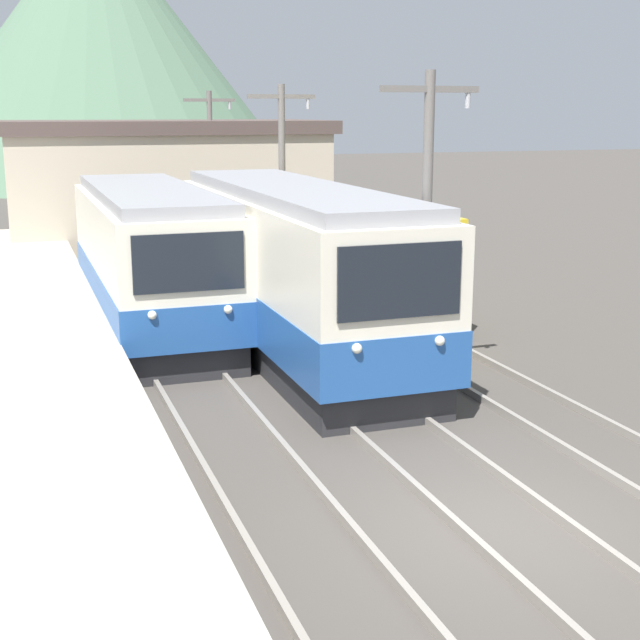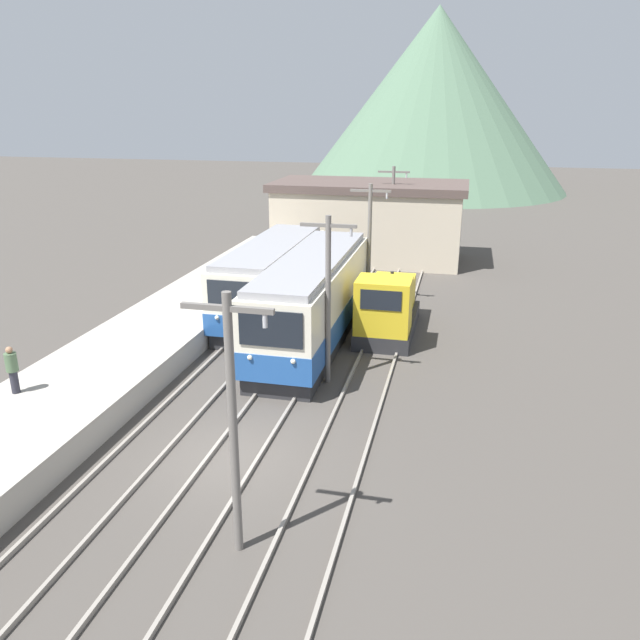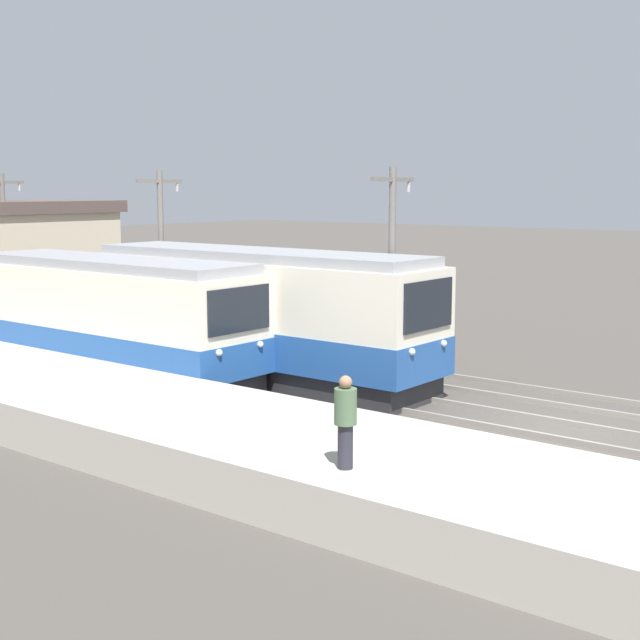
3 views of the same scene
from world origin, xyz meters
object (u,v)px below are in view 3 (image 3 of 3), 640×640
(shunting_locomotive, at_px, (275,322))
(catenary_mast_far, at_px, (162,253))
(catenary_mast_distant, at_px, (5,242))
(commuter_train_center, at_px, (257,320))
(catenary_mast_mid, at_px, (392,268))
(person_on_platform, at_px, (345,418))
(commuter_train_left, at_px, (112,324))

(shunting_locomotive, relative_size, catenary_mast_far, 0.92)
(catenary_mast_far, distance_m, catenary_mast_distant, 9.58)
(commuter_train_center, xyz_separation_m, catenary_mast_mid, (1.51, -3.75, 1.64))
(catenary_mast_far, height_order, person_on_platform, catenary_mast_far)
(commuter_train_center, height_order, shunting_locomotive, commuter_train_center)
(catenary_mast_mid, xyz_separation_m, catenary_mast_distant, (0.00, 19.16, 0.00))
(commuter_train_center, relative_size, catenary_mast_distant, 1.90)
(commuter_train_left, height_order, person_on_platform, commuter_train_left)
(catenary_mast_mid, distance_m, catenary_mast_far, 9.58)
(commuter_train_left, height_order, commuter_train_center, commuter_train_center)
(shunting_locomotive, height_order, catenary_mast_distant, catenary_mast_distant)
(commuter_train_center, height_order, catenary_mast_distant, catenary_mast_distant)
(catenary_mast_distant, relative_size, person_on_platform, 3.92)
(catenary_mast_distant, distance_m, person_on_platform, 26.12)
(catenary_mast_mid, relative_size, person_on_platform, 3.92)
(commuter_train_left, height_order, catenary_mast_distant, catenary_mast_distant)
(commuter_train_center, height_order, person_on_platform, commuter_train_center)
(commuter_train_left, relative_size, person_on_platform, 6.53)
(catenary_mast_far, height_order, catenary_mast_distant, same)
(shunting_locomotive, relative_size, person_on_platform, 3.60)
(commuter_train_center, bearing_deg, catenary_mast_distant, 84.41)
(commuter_train_center, height_order, catenary_mast_far, catenary_mast_far)
(commuter_train_left, distance_m, catenary_mast_far, 5.34)
(commuter_train_center, bearing_deg, person_on_platform, -130.52)
(commuter_train_left, relative_size, shunting_locomotive, 1.81)
(catenary_mast_distant, bearing_deg, catenary_mast_mid, -90.00)
(catenary_mast_mid, relative_size, catenary_mast_far, 1.00)
(shunting_locomotive, bearing_deg, catenary_mast_distant, 96.31)
(shunting_locomotive, bearing_deg, catenary_mast_far, 110.90)
(commuter_train_left, height_order, catenary_mast_mid, catenary_mast_mid)
(person_on_platform, bearing_deg, catenary_mast_mid, 29.70)
(shunting_locomotive, height_order, catenary_mast_far, catenary_mast_far)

